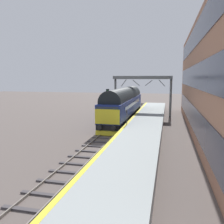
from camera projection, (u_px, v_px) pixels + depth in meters
ground_plane at (116, 128)px, 28.82m from camera, size 140.00×140.00×0.00m
track_main at (116, 128)px, 28.81m from camera, size 2.50×60.00×0.15m
station_platform at (145, 125)px, 27.93m from camera, size 4.00×44.00×1.01m
station_building at (221, 78)px, 24.72m from camera, size 5.81×39.03×11.97m
diesel_locomotive at (124, 103)px, 33.67m from camera, size 2.74×19.32×4.68m
signal_post_near at (108, 100)px, 33.41m from camera, size 0.44×0.22×4.52m
platform_number_sign at (127, 114)px, 25.45m from camera, size 0.10×0.44×1.68m
overhead_footbridge at (143, 80)px, 37.81m from camera, size 9.30×2.00×6.38m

